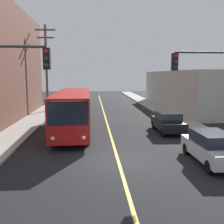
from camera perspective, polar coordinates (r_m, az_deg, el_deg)
ground_plane at (r=14.02m, az=1.43°, el=-10.85°), size 120.00×120.00×0.00m
sidewalk_left at (r=24.36m, az=-18.25°, el=-2.90°), size 2.50×90.00×0.15m
sidewalk_right at (r=25.13m, az=15.82°, el=-2.47°), size 2.50×90.00×0.15m
lane_stripe_center at (r=28.59m, az=-1.51°, el=-1.05°), size 0.16×60.00×0.01m
building_right_warehouse at (r=39.05m, az=19.76°, el=4.67°), size 12.00×24.02×5.06m
city_bus at (r=21.24m, az=-8.43°, el=0.62°), size 2.79×12.20×3.20m
parked_car_silver at (r=14.65m, az=20.96°, el=-7.12°), size 1.82×4.40×1.62m
parked_car_black at (r=21.39m, az=12.08°, el=-2.07°), size 1.84×4.41×1.62m
utility_pole_mid at (r=33.01m, az=-14.11°, el=10.03°), size 2.40×0.28×10.29m
traffic_signal_left_corner at (r=13.32m, az=-22.26°, el=6.43°), size 3.75×0.48×6.00m
traffic_signal_right_corner at (r=16.53m, az=19.94°, el=6.76°), size 3.75×0.48×6.00m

